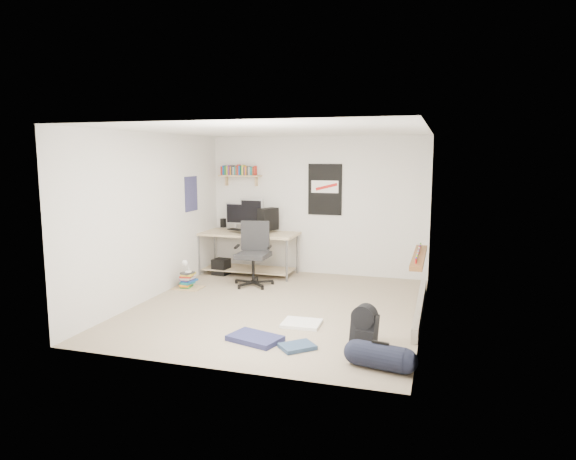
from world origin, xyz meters
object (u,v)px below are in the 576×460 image
(desk, at_px, (249,255))
(office_chair, at_px, (253,257))
(backpack, at_px, (364,330))
(book_stack, at_px, (188,279))
(duffel_bag, at_px, (380,356))

(desk, bearing_deg, office_chair, -84.34)
(office_chair, relative_size, backpack, 2.82)
(desk, bearing_deg, book_stack, -137.17)
(office_chair, height_order, duffel_bag, office_chair)
(duffel_bag, bearing_deg, office_chair, 142.37)
(desk, distance_m, book_stack, 1.37)
(backpack, height_order, duffel_bag, duffel_bag)
(office_chair, relative_size, book_stack, 2.52)
(duffel_bag, bearing_deg, book_stack, 157.08)
(office_chair, xyz_separation_m, duffel_bag, (2.45, -2.79, -0.35))
(desk, distance_m, office_chair, 0.83)
(duffel_bag, relative_size, book_stack, 1.23)
(office_chair, bearing_deg, backpack, -56.61)
(duffel_bag, height_order, book_stack, duffel_bag)
(backpack, distance_m, duffel_bag, 0.61)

